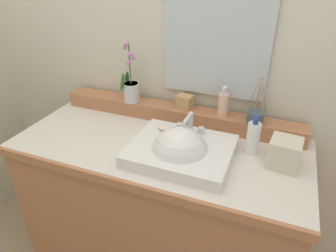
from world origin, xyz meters
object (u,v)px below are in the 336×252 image
(soap_dispenser, at_px, (223,104))
(reed_diffuser, at_px, (256,116))
(sink_basin, at_px, (180,153))
(soap_bar, at_px, (164,128))
(tissue_box, at_px, (284,153))
(lotion_bottle, at_px, (253,138))
(trinket_box, at_px, (185,102))
(potted_plant, at_px, (131,88))

(soap_dispenser, relative_size, reed_diffuser, 0.68)
(sink_basin, distance_m, soap_bar, 0.18)
(tissue_box, bearing_deg, lotion_bottle, 160.67)
(sink_basin, bearing_deg, tissue_box, 14.07)
(soap_bar, relative_size, lotion_bottle, 0.36)
(sink_basin, xyz_separation_m, lotion_bottle, (0.30, 0.16, 0.06))
(lotion_bottle, height_order, tissue_box, lotion_bottle)
(sink_basin, height_order, lotion_bottle, lotion_bottle)
(soap_bar, xyz_separation_m, reed_diffuser, (0.42, 0.20, 0.05))
(reed_diffuser, bearing_deg, soap_bar, -154.03)
(lotion_bottle, distance_m, tissue_box, 0.16)
(soap_bar, height_order, trinket_box, trinket_box)
(soap_dispenser, bearing_deg, sink_basin, -109.24)
(trinket_box, bearing_deg, reed_diffuser, 8.38)
(potted_plant, height_order, lotion_bottle, potted_plant)
(soap_dispenser, xyz_separation_m, trinket_box, (-0.21, 0.01, -0.03))
(reed_diffuser, height_order, trinket_box, reed_diffuser)
(sink_basin, bearing_deg, soap_dispenser, 70.76)
(reed_diffuser, distance_m, trinket_box, 0.39)
(soap_bar, distance_m, potted_plant, 0.36)
(lotion_bottle, bearing_deg, soap_dispenser, 137.47)
(tissue_box, bearing_deg, trinket_box, 157.07)
(soap_bar, relative_size, tissue_box, 0.53)
(potted_plant, xyz_separation_m, soap_dispenser, (0.53, 0.02, -0.02))
(soap_dispenser, height_order, tissue_box, soap_dispenser)
(sink_basin, bearing_deg, potted_plant, 142.62)
(soap_bar, xyz_separation_m, tissue_box, (0.58, -0.01, -0.00))
(potted_plant, relative_size, trinket_box, 4.15)
(reed_diffuser, bearing_deg, trinket_box, 177.04)
(trinket_box, xyz_separation_m, tissue_box, (0.55, -0.23, -0.06))
(soap_bar, relative_size, reed_diffuser, 0.29)
(soap_dispenser, height_order, trinket_box, soap_dispenser)
(soap_bar, height_order, potted_plant, potted_plant)
(soap_bar, height_order, lotion_bottle, lotion_bottle)
(reed_diffuser, distance_m, lotion_bottle, 0.16)
(potted_plant, bearing_deg, trinket_box, 4.58)
(soap_dispenser, height_order, lotion_bottle, soap_dispenser)
(potted_plant, xyz_separation_m, tissue_box, (0.86, -0.21, -0.10))
(potted_plant, bearing_deg, soap_bar, -34.71)
(sink_basin, height_order, trinket_box, sink_basin)
(sink_basin, distance_m, lotion_bottle, 0.35)
(lotion_bottle, bearing_deg, soap_bar, -174.16)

